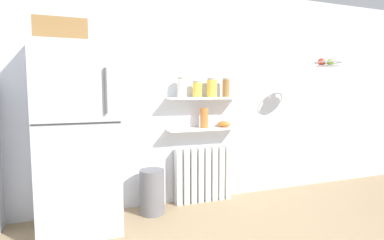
% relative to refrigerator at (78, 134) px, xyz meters
% --- Properties ---
extents(back_wall, '(7.04, 0.10, 2.60)m').
position_rel_refrigerator_xyz_m(back_wall, '(1.47, 0.39, 0.36)').
color(back_wall, silver).
rests_on(back_wall, ground_plane).
extents(refrigerator, '(0.74, 0.72, 2.00)m').
position_rel_refrigerator_xyz_m(refrigerator, '(0.00, 0.00, 0.00)').
color(refrigerator, '#B7BABF').
rests_on(refrigerator, ground_plane).
extents(radiator, '(0.71, 0.12, 0.67)m').
position_rel_refrigerator_xyz_m(radiator, '(1.42, 0.26, -0.61)').
color(radiator, white).
rests_on(radiator, ground_plane).
extents(wall_shelf_lower, '(0.90, 0.22, 0.02)m').
position_rel_refrigerator_xyz_m(wall_shelf_lower, '(1.42, 0.23, -0.04)').
color(wall_shelf_lower, white).
extents(wall_shelf_upper, '(0.90, 0.22, 0.02)m').
position_rel_refrigerator_xyz_m(wall_shelf_upper, '(1.42, 0.23, 0.33)').
color(wall_shelf_upper, white).
extents(storage_jar_0, '(0.11, 0.11, 0.23)m').
position_rel_refrigerator_xyz_m(storage_jar_0, '(1.14, 0.23, 0.46)').
color(storage_jar_0, silver).
rests_on(storage_jar_0, wall_shelf_upper).
extents(storage_jar_1, '(0.11, 0.11, 0.19)m').
position_rel_refrigerator_xyz_m(storage_jar_1, '(1.33, 0.23, 0.44)').
color(storage_jar_1, yellow).
rests_on(storage_jar_1, wall_shelf_upper).
extents(storage_jar_2, '(0.12, 0.12, 0.23)m').
position_rel_refrigerator_xyz_m(storage_jar_2, '(1.52, 0.23, 0.46)').
color(storage_jar_2, yellow).
rests_on(storage_jar_2, wall_shelf_upper).
extents(storage_jar_3, '(0.09, 0.09, 0.23)m').
position_rel_refrigerator_xyz_m(storage_jar_3, '(1.71, 0.23, 0.46)').
color(storage_jar_3, olive).
rests_on(storage_jar_3, wall_shelf_upper).
extents(vase, '(0.10, 0.10, 0.24)m').
position_rel_refrigerator_xyz_m(vase, '(1.42, 0.23, 0.09)').
color(vase, '#CC7033').
rests_on(vase, wall_shelf_lower).
extents(shelf_bowl, '(0.16, 0.16, 0.07)m').
position_rel_refrigerator_xyz_m(shelf_bowl, '(1.69, 0.23, 0.01)').
color(shelf_bowl, orange).
rests_on(shelf_bowl, wall_shelf_lower).
extents(trash_bin, '(0.27, 0.27, 0.50)m').
position_rel_refrigerator_xyz_m(trash_bin, '(0.74, 0.11, -0.70)').
color(trash_bin, slate).
rests_on(trash_bin, ground_plane).
extents(hanging_fruit_basket, '(0.31, 0.31, 0.10)m').
position_rel_refrigerator_xyz_m(hanging_fruit_basket, '(2.84, -0.20, 0.76)').
color(hanging_fruit_basket, '#B2B2B7').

